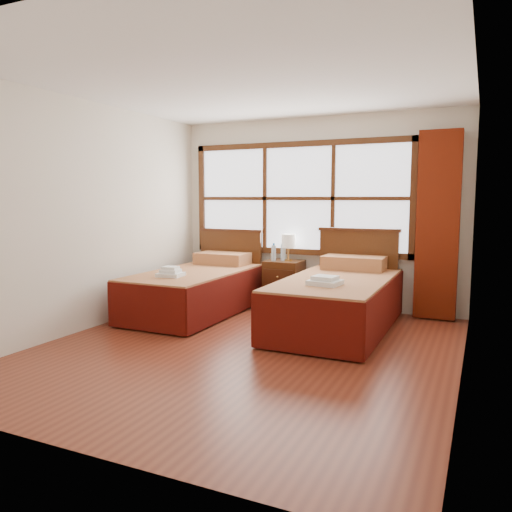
% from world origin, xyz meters
% --- Properties ---
extents(floor, '(4.50, 4.50, 0.00)m').
position_xyz_m(floor, '(0.00, 0.00, 0.00)').
color(floor, maroon).
rests_on(floor, ground).
extents(ceiling, '(4.50, 4.50, 0.00)m').
position_xyz_m(ceiling, '(0.00, 0.00, 2.60)').
color(ceiling, white).
rests_on(ceiling, wall_back).
extents(wall_back, '(4.00, 0.00, 4.00)m').
position_xyz_m(wall_back, '(0.00, 2.25, 1.30)').
color(wall_back, silver).
rests_on(wall_back, floor).
extents(wall_left, '(0.00, 4.50, 4.50)m').
position_xyz_m(wall_left, '(-2.00, 0.00, 1.30)').
color(wall_left, silver).
rests_on(wall_left, floor).
extents(wall_right, '(0.00, 4.50, 4.50)m').
position_xyz_m(wall_right, '(2.00, 0.00, 1.30)').
color(wall_right, silver).
rests_on(wall_right, floor).
extents(window, '(3.16, 0.06, 1.56)m').
position_xyz_m(window, '(-0.25, 2.21, 1.50)').
color(window, white).
rests_on(window, wall_back).
extents(curtain, '(0.50, 0.16, 2.30)m').
position_xyz_m(curtain, '(1.60, 2.11, 1.17)').
color(curtain, '#671B0A').
rests_on(curtain, wall_back).
extents(bed_left, '(1.08, 2.10, 1.05)m').
position_xyz_m(bed_left, '(-1.28, 1.20, 0.32)').
color(bed_left, '#401D0D').
rests_on(bed_left, floor).
extents(bed_right, '(1.14, 2.21, 1.11)m').
position_xyz_m(bed_right, '(0.62, 1.20, 0.34)').
color(bed_right, '#401D0D').
rests_on(bed_right, floor).
extents(nightstand, '(0.49, 0.48, 0.65)m').
position_xyz_m(nightstand, '(-0.37, 1.99, 0.32)').
color(nightstand, '#48240F').
rests_on(nightstand, floor).
extents(towels_left, '(0.32, 0.29, 0.12)m').
position_xyz_m(towels_left, '(-1.31, 0.62, 0.61)').
color(towels_left, white).
rests_on(towels_left, bed_left).
extents(towels_right, '(0.36, 0.32, 0.10)m').
position_xyz_m(towels_right, '(0.62, 0.66, 0.64)').
color(towels_right, white).
rests_on(towels_right, bed_right).
extents(lamp, '(0.19, 0.19, 0.37)m').
position_xyz_m(lamp, '(-0.32, 2.02, 0.91)').
color(lamp, '#BE873C').
rests_on(lamp, nightstand).
extents(bottle_near, '(0.06, 0.06, 0.24)m').
position_xyz_m(bottle_near, '(-0.50, 1.93, 0.76)').
color(bottle_near, silver).
rests_on(bottle_near, nightstand).
extents(bottle_far, '(0.07, 0.07, 0.26)m').
position_xyz_m(bottle_far, '(-0.38, 2.00, 0.77)').
color(bottle_far, silver).
rests_on(bottle_far, nightstand).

